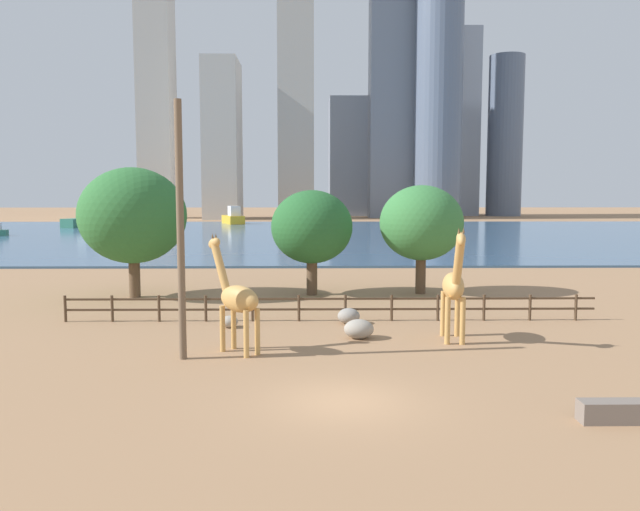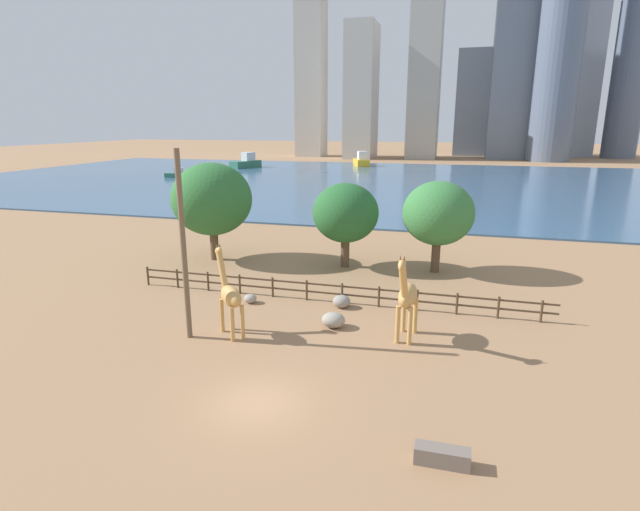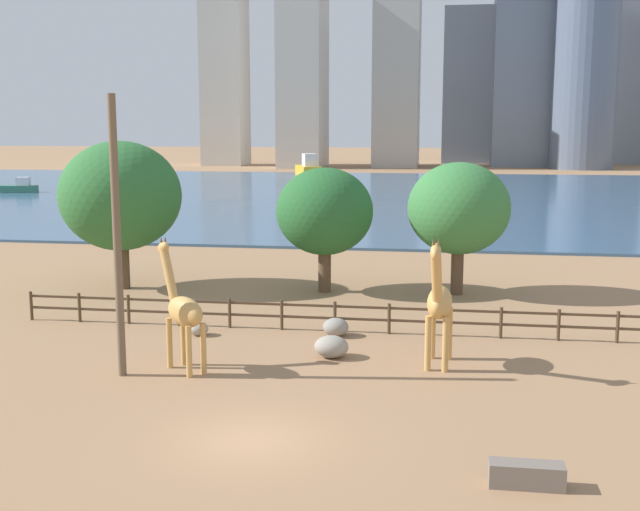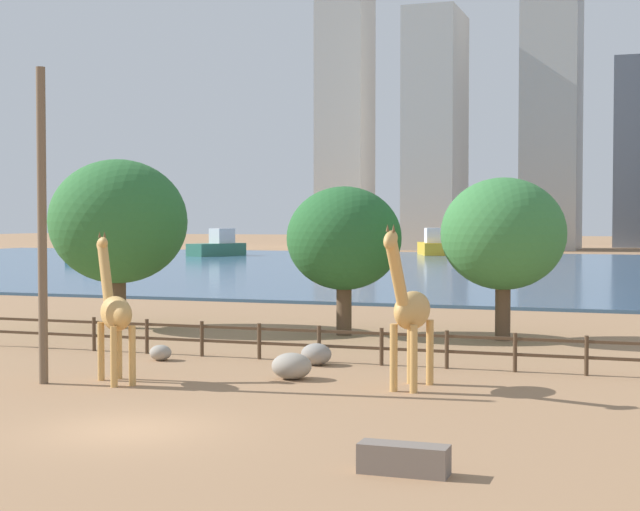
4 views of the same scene
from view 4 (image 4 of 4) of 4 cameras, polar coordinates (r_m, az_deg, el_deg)
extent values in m
plane|color=#9E7551|center=(101.37, 12.20, -0.78)|extent=(400.00, 400.00, 0.00)
cube|color=#3D6084|center=(98.39, 12.00, -0.80)|extent=(180.00, 86.00, 0.20)
cylinder|color=tan|center=(28.73, 5.47, -6.01)|extent=(0.25, 0.25, 1.99)
cylinder|color=tan|center=(28.93, 4.31, -5.95)|extent=(0.25, 0.25, 1.99)
cylinder|color=tan|center=(30.18, 6.41, -5.62)|extent=(0.25, 0.25, 1.99)
cylinder|color=tan|center=(30.37, 5.30, -5.57)|extent=(0.25, 0.25, 1.99)
ellipsoid|color=tan|center=(29.39, 5.39, -3.19)|extent=(1.07, 2.27, 1.15)
cylinder|color=tan|center=(28.02, 4.50, -1.02)|extent=(0.48, 1.42, 2.09)
ellipsoid|color=tan|center=(27.47, 4.13, 0.92)|extent=(0.43, 0.88, 0.75)
cone|color=brown|center=(27.44, 4.30, 1.62)|extent=(0.11, 0.11, 0.21)
cone|color=brown|center=(27.50, 3.96, 1.62)|extent=(0.11, 0.11, 0.21)
cylinder|color=tan|center=(31.57, -12.62, -5.46)|extent=(0.30, 0.30, 1.84)
cylinder|color=tan|center=(31.73, -11.63, -5.41)|extent=(0.30, 0.30, 1.84)
cylinder|color=tan|center=(30.22, -11.91, -5.79)|extent=(0.30, 0.30, 1.84)
cylinder|color=tan|center=(30.38, -10.87, -5.74)|extent=(0.30, 0.30, 1.84)
ellipsoid|color=tan|center=(30.83, -11.78, -3.32)|extent=(2.04, 1.98, 1.06)
cylinder|color=tan|center=(31.83, -12.37, -1.06)|extent=(0.99, 0.96, 2.01)
ellipsoid|color=tan|center=(32.15, -12.56, 0.65)|extent=(0.79, 0.76, 0.64)
cone|color=brown|center=(32.12, -12.70, 1.20)|extent=(0.14, 0.14, 0.19)
cone|color=brown|center=(32.17, -12.42, 1.20)|extent=(0.14, 0.14, 0.19)
cylinder|color=brown|center=(31.12, -15.87, 1.65)|extent=(0.28, 0.28, 9.68)
ellipsoid|color=gray|center=(34.07, -0.22, -5.76)|extent=(1.07, 1.01, 0.76)
ellipsoid|color=gray|center=(35.65, -9.26, -5.60)|extent=(0.80, 0.75, 0.56)
ellipsoid|color=gray|center=(31.11, -1.66, -6.45)|extent=(1.29, 1.12, 0.84)
cube|color=#72665B|center=(19.88, 4.89, -11.72)|extent=(1.80, 0.60, 0.60)
cylinder|color=#4C3826|center=(39.90, -15.81, -4.29)|extent=(0.14, 0.14, 1.30)
cylinder|color=#4C3826|center=(38.64, -13.01, -4.47)|extent=(0.14, 0.14, 1.30)
cylinder|color=#4C3826|center=(37.49, -10.04, -4.65)|extent=(0.14, 0.14, 1.30)
cylinder|color=#4C3826|center=(36.44, -6.89, -4.83)|extent=(0.14, 0.14, 1.30)
cylinder|color=#4C3826|center=(35.51, -3.56, -5.00)|extent=(0.14, 0.14, 1.30)
cylinder|color=#4C3826|center=(34.71, -0.06, -5.17)|extent=(0.14, 0.14, 1.30)
cylinder|color=#4C3826|center=(34.03, 3.60, -5.32)|extent=(0.14, 0.14, 1.30)
cylinder|color=#4C3826|center=(33.51, 7.39, -5.45)|extent=(0.14, 0.14, 1.30)
cylinder|color=#4C3826|center=(33.13, 11.28, -5.56)|extent=(0.14, 0.14, 1.30)
cylinder|color=#4C3826|center=(32.90, 15.24, -5.64)|extent=(0.14, 0.14, 1.30)
cube|color=#4C3826|center=(34.89, -1.16, -4.38)|extent=(26.10, 0.08, 0.10)
cube|color=#4C3826|center=(34.95, -1.16, -5.22)|extent=(26.10, 0.08, 0.10)
cylinder|color=brown|center=(41.62, 10.59, -3.24)|extent=(0.64, 0.64, 2.37)
ellipsoid|color=#387A3D|center=(41.44, 10.62, 1.26)|extent=(5.20, 5.20, 4.68)
cylinder|color=brown|center=(46.46, -11.62, -2.68)|extent=(0.67, 0.67, 2.40)
ellipsoid|color=#2D6B33|center=(46.30, -11.66, 1.96)|extent=(6.38, 6.38, 5.75)
cylinder|color=brown|center=(42.76, 1.41, -3.16)|extent=(0.67, 0.67, 2.22)
ellipsoid|color=#26602D|center=(42.59, 1.41, 1.01)|extent=(5.01, 5.01, 4.51)
cube|color=gold|center=(134.24, 6.53, 0.40)|extent=(5.69, 8.87, 1.67)
cube|color=silver|center=(133.16, 6.59, 1.18)|extent=(2.91, 3.51, 2.00)
cube|color=#337259|center=(130.18, -6.04, 0.34)|extent=(5.70, 8.77, 1.65)
cube|color=silver|center=(130.85, -5.72, 1.15)|extent=(2.90, 3.48, 1.98)
cube|color=#337259|center=(110.82, -13.44, -0.22)|extent=(4.54, 2.32, 0.87)
cube|color=silver|center=(110.58, -13.19, 0.28)|extent=(1.72, 1.31, 1.04)
cube|color=#B7B2A8|center=(165.77, 6.74, 7.20)|extent=(8.56, 14.12, 39.49)
camera|label=1|loc=(13.19, -61.02, 6.07)|focal=35.00mm
camera|label=2|loc=(8.58, -31.35, 44.27)|focal=28.00mm
camera|label=3|loc=(7.75, -72.62, 28.49)|focal=45.00mm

